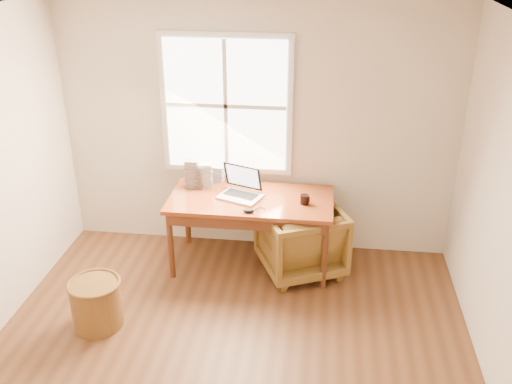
# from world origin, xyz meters

# --- Properties ---
(room_shell) EXTENTS (4.04, 4.54, 2.64)m
(room_shell) POSITION_xyz_m (-0.02, 0.16, 1.32)
(room_shell) COLOR brown
(room_shell) RESTS_ON ground
(desk) EXTENTS (1.60, 0.80, 0.04)m
(desk) POSITION_xyz_m (0.00, 1.80, 0.73)
(desk) COLOR brown
(desk) RESTS_ON room_shell
(armchair) EXTENTS (1.00, 1.01, 0.70)m
(armchair) POSITION_xyz_m (0.50, 1.75, 0.35)
(armchair) COLOR brown
(armchair) RESTS_ON room_shell
(wicker_stool) EXTENTS (0.52, 0.52, 0.43)m
(wicker_stool) POSITION_xyz_m (-1.19, 0.65, 0.21)
(wicker_stool) COLOR brown
(wicker_stool) RESTS_ON room_shell
(laptop) EXTENTS (0.47, 0.48, 0.27)m
(laptop) POSITION_xyz_m (-0.10, 1.79, 0.88)
(laptop) COLOR silver
(laptop) RESTS_ON desk
(mouse) EXTENTS (0.11, 0.07, 0.03)m
(mouse) POSITION_xyz_m (0.02, 1.49, 0.77)
(mouse) COLOR black
(mouse) RESTS_ON desk
(coffee_mug) EXTENTS (0.11, 0.11, 0.09)m
(coffee_mug) POSITION_xyz_m (0.52, 1.73, 0.80)
(coffee_mug) COLOR black
(coffee_mug) RESTS_ON desk
(cd_stack_a) EXTENTS (0.15, 0.14, 0.25)m
(cd_stack_a) POSITION_xyz_m (-0.49, 2.01, 0.88)
(cd_stack_a) COLOR silver
(cd_stack_a) RESTS_ON desk
(cd_stack_b) EXTENTS (0.17, 0.15, 0.23)m
(cd_stack_b) POSITION_xyz_m (-0.58, 1.99, 0.86)
(cd_stack_b) COLOR #222227
(cd_stack_b) RESTS_ON desk
(cd_stack_c) EXTENTS (0.13, 0.12, 0.29)m
(cd_stack_c) POSITION_xyz_m (-0.62, 1.98, 0.90)
(cd_stack_c) COLOR #AAAAB8
(cd_stack_c) RESTS_ON desk
(cd_stack_d) EXTENTS (0.15, 0.14, 0.17)m
(cd_stack_d) POSITION_xyz_m (-0.40, 2.16, 0.84)
(cd_stack_d) COLOR silver
(cd_stack_d) RESTS_ON desk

